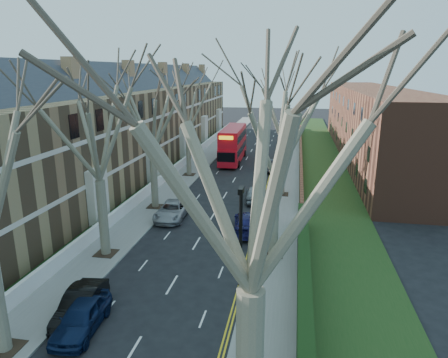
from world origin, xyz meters
The scene contains 22 objects.
ground centered at (0.00, 0.00, 0.00)m, with size 240.00×240.00×0.00m, color black.
pavement_left centered at (-6.00, 39.00, 0.06)m, with size 3.00×102.00×0.12m, color slate.
pavement_right centered at (6.00, 39.00, 0.06)m, with size 3.00×102.00×0.12m, color slate.
terrace_left centered at (-13.65, 31.00, 5.53)m, with size 9.70×78.00×13.60m.
flats_right centered at (17.46, 43.00, 4.98)m, with size 13.97×54.00×10.00m.
wall_hedge_right centered at (7.70, 2.00, 1.12)m, with size 0.70×24.00×1.80m.
front_wall_left centered at (-7.65, 31.00, 0.62)m, with size 0.30×78.00×1.00m.
grass_verge_right centered at (10.50, 39.00, 0.15)m, with size 6.00×102.00×0.06m.
lamp_post centered at (5.00, -3.50, 4.57)m, with size 0.18×0.50×8.11m.
tree_left_mid centered at (-5.70, 6.00, 9.56)m, with size 10.50×10.50×14.71m.
tree_left_far centered at (-5.70, 16.00, 9.24)m, with size 10.15×10.15×14.22m.
tree_left_dist centered at (-5.70, 28.00, 9.56)m, with size 10.50×10.50×14.71m.
tree_right_near centered at (5.70, -6.00, 9.86)m, with size 10.85×10.85×15.20m.
tree_right_mid centered at (5.70, 8.00, 9.56)m, with size 10.50×10.50×14.71m.
tree_right_far centered at (5.70, 22.00, 9.24)m, with size 10.15×10.15×14.22m.
double_decker_bus centered at (-1.68, 36.61, 2.30)m, with size 2.99×11.21×4.66m.
car_left_near centered at (-3.02, -1.92, 0.74)m, with size 1.75×4.34×1.48m, color #0B193A.
car_left_mid centered at (-3.64, -0.93, 0.73)m, with size 1.54×4.41×1.45m, color black.
car_left_far centered at (-3.30, 13.70, 0.71)m, with size 2.35×5.10×1.42m, color gray.
car_right_near centered at (3.40, 11.95, 0.74)m, with size 2.08×5.11×1.48m, color #16164D.
car_right_mid centered at (3.18, 19.67, 0.74)m, with size 1.76×4.37×1.49m, color gray.
car_right_far centered at (3.70, 32.09, 0.74)m, with size 1.57×4.51×1.49m, color black.
Camera 1 is at (6.90, -17.45, 12.41)m, focal length 32.00 mm.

